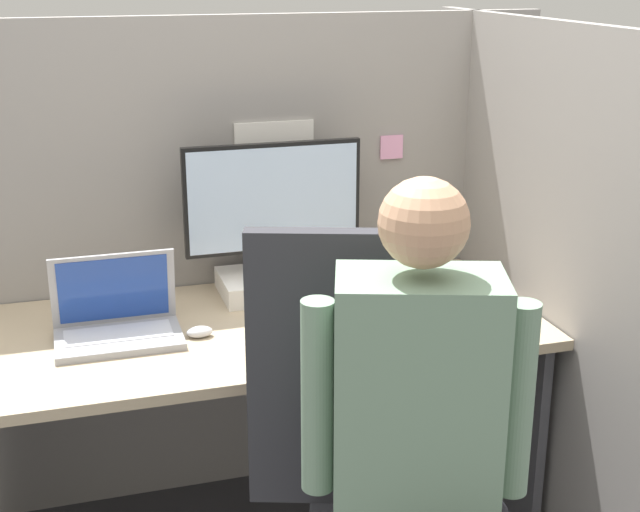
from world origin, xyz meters
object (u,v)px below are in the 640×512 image
(monitor, at_px, (273,204))
(laptop, at_px, (117,323))
(paper_box, at_px, (275,283))
(stapler, at_px, (491,300))
(coffee_mug, at_px, (392,268))
(person, at_px, (435,452))
(carrot_toy, at_px, (386,329))
(office_chair, at_px, (379,490))

(monitor, distance_m, laptop, 0.60)
(paper_box, bearing_deg, stapler, -26.85)
(monitor, height_order, laptop, monitor)
(paper_box, relative_size, monitor, 0.62)
(monitor, xyz_separation_m, stapler, (0.60, -0.30, -0.27))
(paper_box, relative_size, laptop, 1.00)
(stapler, bearing_deg, laptop, 175.89)
(monitor, height_order, coffee_mug, monitor)
(stapler, relative_size, person, 0.09)
(stapler, relative_size, coffee_mug, 1.18)
(laptop, bearing_deg, person, -56.55)
(monitor, bearing_deg, laptop, -155.72)
(carrot_toy, relative_size, person, 0.12)
(carrot_toy, distance_m, person, 0.68)
(monitor, bearing_deg, coffee_mug, -4.91)
(stapler, relative_size, office_chair, 0.11)
(stapler, height_order, coffee_mug, coffee_mug)
(coffee_mug, bearing_deg, monitor, 175.09)
(laptop, relative_size, person, 0.25)
(monitor, relative_size, carrot_toy, 3.45)
(laptop, xyz_separation_m, person, (0.57, -0.86, -0.01))
(carrot_toy, distance_m, office_chair, 0.56)
(laptop, bearing_deg, carrot_toy, -15.18)
(laptop, height_order, office_chair, office_chair)
(office_chair, bearing_deg, person, -71.52)
(carrot_toy, distance_m, coffee_mug, 0.42)
(monitor, relative_size, person, 0.41)
(person, bearing_deg, carrot_toy, 77.67)
(office_chair, relative_size, person, 0.87)
(coffee_mug, bearing_deg, laptop, -167.65)
(laptop, relative_size, stapler, 2.72)
(paper_box, height_order, person, person)
(carrot_toy, height_order, office_chair, office_chair)
(stapler, bearing_deg, monitor, 152.93)
(paper_box, height_order, coffee_mug, coffee_mug)
(carrot_toy, relative_size, coffee_mug, 1.49)
(paper_box, distance_m, monitor, 0.26)
(laptop, height_order, person, person)
(laptop, distance_m, person, 1.03)
(laptop, distance_m, carrot_toy, 0.74)
(paper_box, distance_m, carrot_toy, 0.47)
(monitor, relative_size, laptop, 1.61)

